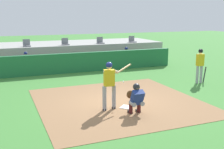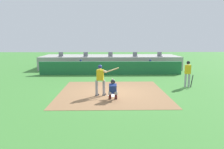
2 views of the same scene
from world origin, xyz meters
TOP-DOWN VIEW (x-y plane):
  - ground_plane at (0.00, 0.00)m, footprint 80.00×80.00m
  - dirt_infield at (0.00, 0.00)m, footprint 6.40×6.40m
  - home_plate at (0.00, -0.80)m, footprint 0.62×0.62m
  - batter_at_plate at (-0.67, -0.73)m, footprint 1.38×0.65m
  - catcher_crouched at (0.00, -1.54)m, footprint 0.49×1.48m
  - on_deck_batter at (5.13, 1.36)m, footprint 0.58×0.23m
  - dugout_wall at (0.00, 6.50)m, footprint 13.00×0.30m
  - dugout_bench at (0.00, 7.50)m, footprint 11.80×0.44m
  - dugout_player_0 at (-2.87, 7.34)m, footprint 0.49×0.70m
  - dugout_player_1 at (3.82, 7.34)m, footprint 0.49×0.70m
  - stands_platform at (0.00, 10.90)m, footprint 15.00×4.40m
  - stadium_seat_0 at (-5.20, 9.38)m, footprint 0.46×0.46m
  - stadium_seat_1 at (-2.60, 9.38)m, footprint 0.46×0.46m
  - stadium_seat_2 at (0.00, 9.38)m, footprint 0.46×0.46m
  - stadium_seat_3 at (2.60, 9.38)m, footprint 0.46×0.46m
  - stadium_seat_4 at (5.20, 9.38)m, footprint 0.46×0.46m

SIDE VIEW (x-z plane):
  - ground_plane at x=0.00m, z-range 0.00..0.00m
  - dirt_infield at x=0.00m, z-range 0.00..0.01m
  - home_plate at x=0.00m, z-range 0.01..0.04m
  - dugout_bench at x=0.00m, z-range 0.00..0.45m
  - dugout_wall at x=0.00m, z-range 0.00..1.20m
  - catcher_crouched at x=0.00m, z-range 0.05..1.17m
  - dugout_player_0 at x=-2.87m, z-range 0.02..1.32m
  - dugout_player_1 at x=3.82m, z-range 0.02..1.32m
  - stands_platform at x=0.00m, z-range 0.00..1.40m
  - on_deck_batter at x=5.13m, z-range 0.13..1.91m
  - batter_at_plate at x=-0.67m, z-range 0.13..1.94m
  - stadium_seat_0 at x=-5.20m, z-range 1.29..1.77m
  - stadium_seat_1 at x=-2.60m, z-range 1.29..1.77m
  - stadium_seat_2 at x=0.00m, z-range 1.29..1.77m
  - stadium_seat_3 at x=2.60m, z-range 1.29..1.77m
  - stadium_seat_4 at x=5.20m, z-range 1.29..1.77m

